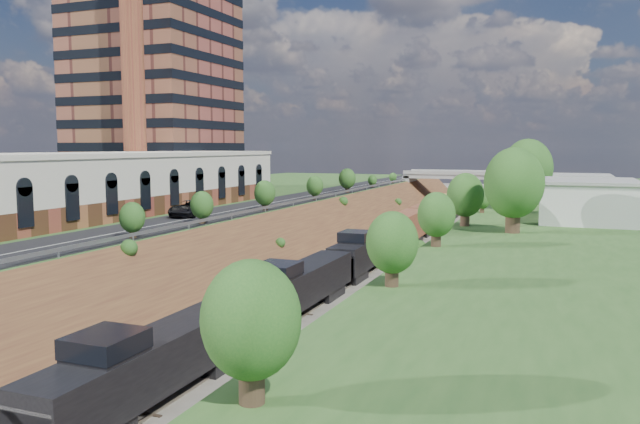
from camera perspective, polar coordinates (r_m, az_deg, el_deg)
platform_left at (r=95.13m, az=-13.45°, el=-0.30°), size 44.00×180.00×5.00m
embankment_left at (r=84.94m, az=-1.10°, el=-2.58°), size 10.00×180.00×10.00m
embankment_right at (r=79.32m, az=13.79°, el=-3.37°), size 10.00×180.00×10.00m
rail_left_track at (r=82.13m, az=4.34°, el=-2.83°), size 1.58×180.00×0.18m
rail_right_track at (r=80.79m, az=7.87°, el=-3.01°), size 1.58×180.00×0.18m
road at (r=86.14m, az=-3.87°, el=0.91°), size 8.00×180.00×0.10m
guardrail at (r=84.26m, az=-1.41°, el=1.15°), size 0.10×171.00×0.70m
commercial_building at (r=74.26m, az=-20.06°, el=2.42°), size 14.30×62.30×7.00m
highrise_tower at (r=112.56m, az=-15.02°, el=16.14°), size 22.00×22.00×53.90m
smokestack at (r=93.94m, az=-16.77°, el=13.29°), size 3.20×3.20×40.00m
overpass at (r=141.44m, az=12.73°, el=2.71°), size 24.50×8.30×7.40m
white_building_near at (r=69.93m, az=23.26°, el=0.86°), size 9.00×12.00×4.00m
white_building_far at (r=91.87m, az=22.50°, el=1.88°), size 8.00×10.00×3.60m
tree_right_large at (r=57.89m, az=17.31°, el=2.48°), size 5.25×5.25×7.61m
tree_left_crest at (r=50.25m, az=-19.64°, el=-0.78°), size 2.45×2.45×3.55m
freight_train at (r=85.81m, az=8.75°, el=-0.92°), size 2.78×127.58×4.55m
suv at (r=69.44m, az=-11.80°, el=0.34°), size 3.62×6.56×1.74m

